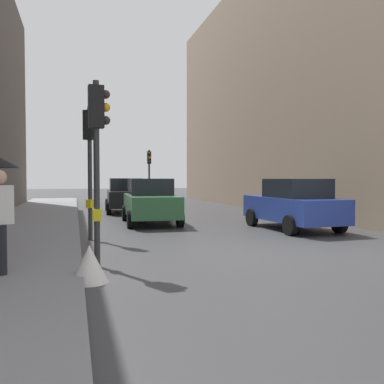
{
  "coord_description": "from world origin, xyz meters",
  "views": [
    {
      "loc": [
        -4.93,
        -8.89,
        1.8
      ],
      "look_at": [
        -0.67,
        6.24,
        1.26
      ],
      "focal_mm": 39.1,
      "sensor_mm": 36.0,
      "label": 1
    }
  ],
  "objects_px": {
    "car_blue_van": "(294,204)",
    "warning_sign_triangle": "(89,264)",
    "traffic_light_near_left": "(98,139)",
    "car_green_estate": "(150,201)",
    "traffic_light_near_right": "(90,148)",
    "traffic_light_far_median": "(149,167)",
    "car_dark_suv": "(126,195)"
  },
  "relations": [
    {
      "from": "traffic_light_near_right",
      "to": "warning_sign_triangle",
      "type": "xyz_separation_m",
      "value": [
        -0.22,
        -4.99,
        -2.31
      ]
    },
    {
      "from": "traffic_light_far_median",
      "to": "car_green_estate",
      "type": "height_order",
      "value": "traffic_light_far_median"
    },
    {
      "from": "traffic_light_far_median",
      "to": "car_green_estate",
      "type": "relative_size",
      "value": 0.86
    },
    {
      "from": "car_dark_suv",
      "to": "warning_sign_triangle",
      "type": "bearing_deg",
      "value": -99.07
    },
    {
      "from": "traffic_light_near_left",
      "to": "car_green_estate",
      "type": "distance_m",
      "value": 8.11
    },
    {
      "from": "car_green_estate",
      "to": "car_dark_suv",
      "type": "height_order",
      "value": "same"
    },
    {
      "from": "traffic_light_near_right",
      "to": "car_green_estate",
      "type": "bearing_deg",
      "value": 58.0
    },
    {
      "from": "traffic_light_near_left",
      "to": "traffic_light_near_right",
      "type": "relative_size",
      "value": 0.98
    },
    {
      "from": "car_blue_van",
      "to": "traffic_light_far_median",
      "type": "bearing_deg",
      "value": 99.02
    },
    {
      "from": "traffic_light_far_median",
      "to": "car_blue_van",
      "type": "relative_size",
      "value": 0.86
    },
    {
      "from": "traffic_light_near_right",
      "to": "traffic_light_far_median",
      "type": "xyz_separation_m",
      "value": [
        4.43,
        15.74,
        -0.1
      ]
    },
    {
      "from": "traffic_light_near_right",
      "to": "warning_sign_triangle",
      "type": "distance_m",
      "value": 5.51
    },
    {
      "from": "traffic_light_near_right",
      "to": "traffic_light_near_left",
      "type": "bearing_deg",
      "value": -89.92
    },
    {
      "from": "traffic_light_near_left",
      "to": "traffic_light_far_median",
      "type": "relative_size",
      "value": 1.02
    },
    {
      "from": "car_green_estate",
      "to": "traffic_light_far_median",
      "type": "bearing_deg",
      "value": 80.33
    },
    {
      "from": "car_dark_suv",
      "to": "car_blue_van",
      "type": "relative_size",
      "value": 1.01
    },
    {
      "from": "car_blue_van",
      "to": "warning_sign_triangle",
      "type": "relative_size",
      "value": 6.56
    },
    {
      "from": "car_dark_suv",
      "to": "warning_sign_triangle",
      "type": "xyz_separation_m",
      "value": [
        -2.32,
        -14.5,
        -0.55
      ]
    },
    {
      "from": "car_green_estate",
      "to": "traffic_light_near_right",
      "type": "bearing_deg",
      "value": -122.0
    },
    {
      "from": "car_blue_van",
      "to": "warning_sign_triangle",
      "type": "height_order",
      "value": "car_blue_van"
    },
    {
      "from": "car_green_estate",
      "to": "car_blue_van",
      "type": "bearing_deg",
      "value": -36.25
    },
    {
      "from": "traffic_light_near_right",
      "to": "car_blue_van",
      "type": "height_order",
      "value": "traffic_light_near_right"
    },
    {
      "from": "car_dark_suv",
      "to": "warning_sign_triangle",
      "type": "distance_m",
      "value": 14.7
    },
    {
      "from": "traffic_light_near_left",
      "to": "car_blue_van",
      "type": "relative_size",
      "value": 0.88
    },
    {
      "from": "traffic_light_near_left",
      "to": "car_green_estate",
      "type": "height_order",
      "value": "traffic_light_near_left"
    },
    {
      "from": "traffic_light_near_left",
      "to": "traffic_light_near_right",
      "type": "distance_m",
      "value": 3.71
    },
    {
      "from": "traffic_light_near_right",
      "to": "warning_sign_triangle",
      "type": "height_order",
      "value": "traffic_light_near_right"
    },
    {
      "from": "traffic_light_far_median",
      "to": "car_dark_suv",
      "type": "relative_size",
      "value": 0.85
    },
    {
      "from": "warning_sign_triangle",
      "to": "traffic_light_far_median",
      "type": "bearing_deg",
      "value": 77.36
    },
    {
      "from": "traffic_light_near_right",
      "to": "car_dark_suv",
      "type": "distance_m",
      "value": 9.89
    },
    {
      "from": "car_dark_suv",
      "to": "car_blue_van",
      "type": "xyz_separation_m",
      "value": [
        4.74,
        -8.9,
        0.0
      ]
    },
    {
      "from": "traffic_light_near_right",
      "to": "car_blue_van",
      "type": "distance_m",
      "value": 7.08
    }
  ]
}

